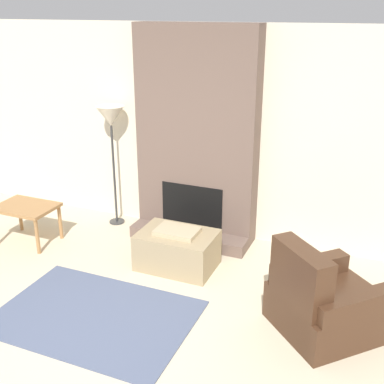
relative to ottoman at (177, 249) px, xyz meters
The scene contains 8 objects.
ground_plane 1.92m from the ottoman, 93.57° to the right, with size 24.00×24.00×0.00m, color beige.
wall_back 1.51m from the ottoman, 96.49° to the left, with size 8.20×0.06×2.60m, color beige.
fireplace 1.33m from the ottoman, 97.97° to the left, with size 1.50×0.58×2.60m.
ottoman is the anchor object (origin of this frame).
armchair 1.76m from the ottoman, 17.93° to the right, with size 1.20×1.21×0.88m.
side_table 1.99m from the ottoman, behind, with size 0.72×0.52×0.48m.
floor_lamp_left 1.90m from the ottoman, 148.38° to the left, with size 0.36×0.36×1.60m.
area_rug 1.23m from the ottoman, 106.17° to the right, with size 1.85×1.27×0.01m, color #4C5670.
Camera 1 is at (2.12, -2.45, 2.76)m, focal length 45.00 mm.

